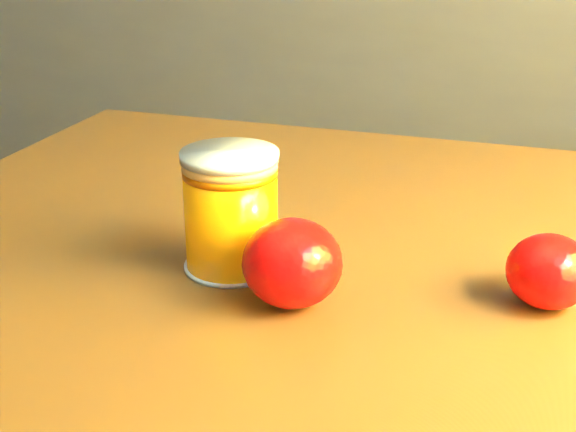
% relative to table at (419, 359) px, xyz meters
% --- Properties ---
extents(kitchen_counter, '(3.15, 0.60, 0.90)m').
position_rel_table_xyz_m(kitchen_counter, '(-0.98, 1.26, -0.19)').
color(kitchen_counter, '#4E4D52').
rests_on(kitchen_counter, ground).
extents(table, '(1.04, 0.78, 0.73)m').
position_rel_table_xyz_m(table, '(0.00, 0.00, 0.00)').
color(table, brown).
rests_on(table, ground).
extents(juice_glass, '(0.07, 0.07, 0.09)m').
position_rel_table_xyz_m(juice_glass, '(-0.14, -0.08, 0.14)').
color(juice_glass, orange).
rests_on(juice_glass, table).
extents(orange_front, '(0.08, 0.08, 0.06)m').
position_rel_table_xyz_m(orange_front, '(-0.07, -0.11, 0.13)').
color(orange_front, '#FF0C05').
rests_on(orange_front, table).
extents(orange_back, '(0.06, 0.06, 0.05)m').
position_rel_table_xyz_m(orange_back, '(0.10, -0.04, 0.12)').
color(orange_back, '#FF0C05').
rests_on(orange_back, table).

